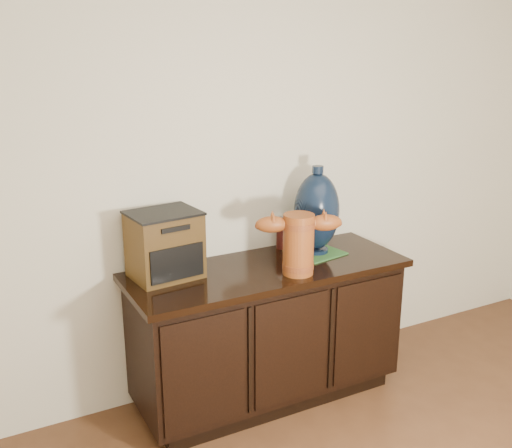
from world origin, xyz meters
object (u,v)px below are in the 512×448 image
terracotta_vessel (298,241)px  lamp_base (317,212)px  spray_can (282,233)px  tv_radio (165,245)px  sideboard (267,331)px

terracotta_vessel → lamp_base: lamp_base is taller
terracotta_vessel → spray_can: (0.12, 0.37, -0.08)m
lamp_base → spray_can: size_ratio=2.67×
tv_radio → spray_can: size_ratio=1.99×
sideboard → lamp_base: (0.33, 0.06, 0.60)m
terracotta_vessel → tv_radio: bearing=177.1°
sideboard → lamp_base: bearing=10.5°
spray_can → lamp_base: bearing=-51.2°
terracotta_vessel → lamp_base: bearing=62.5°
sideboard → tv_radio: bearing=167.2°
sideboard → spray_can: spray_can is taller
spray_can → tv_radio: bearing=-172.1°
tv_radio → lamp_base: lamp_base is taller
terracotta_vessel → spray_can: bearing=93.1°
tv_radio → lamp_base: (0.84, -0.05, 0.07)m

